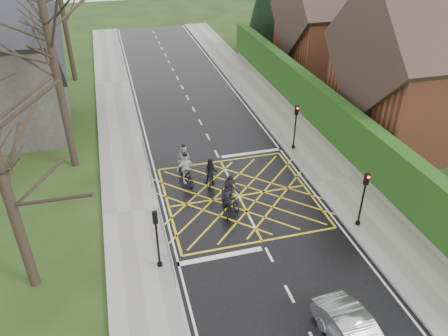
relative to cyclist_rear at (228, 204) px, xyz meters
name	(u,v)px	position (x,y,z in m)	size (l,w,h in m)	color
ground	(239,196)	(1.04, 1.38, -0.60)	(120.00, 120.00, 0.00)	black
road	(239,196)	(1.04, 1.38, -0.59)	(9.00, 80.00, 0.01)	black
sidewalk_right	(335,180)	(7.04, 1.38, -0.52)	(3.00, 80.00, 0.15)	gray
sidewalk_left	(131,212)	(-4.96, 1.38, -0.52)	(3.00, 80.00, 0.15)	gray
stone_wall	(318,129)	(8.79, 7.38, -0.25)	(0.50, 38.00, 0.70)	slate
hedge	(321,106)	(8.79, 7.38, 1.50)	(0.90, 38.00, 2.80)	#103A0F
house_near	(436,70)	(15.79, 5.38, 4.13)	(11.80, 9.80, 11.30)	brown
house_far	(335,26)	(15.79, 19.38, 3.76)	(9.80, 8.80, 10.30)	brown
conifer	(266,4)	(11.79, 27.38, 4.39)	(4.60, 4.60, 10.00)	black
tree_near	(49,39)	(-7.96, 7.38, 7.31)	(9.24, 9.24, 11.44)	black
railing_south	(165,239)	(-3.61, -2.12, 0.18)	(0.05, 5.04, 1.03)	slate
railing_north	(147,160)	(-3.61, 5.38, 0.19)	(0.05, 6.04, 1.03)	slate
traffic_light_ne	(295,128)	(6.14, 5.57, 1.06)	(0.24, 0.31, 3.21)	black
traffic_light_se	(362,200)	(6.14, -2.83, 1.06)	(0.24, 0.31, 3.21)	black
traffic_light_sw	(157,240)	(-4.06, -3.12, 1.06)	(0.24, 0.31, 3.21)	black
cyclist_rear	(228,204)	(0.00, 0.00, 0.00)	(1.09, 2.00, 1.85)	black
cyclist_back	(211,175)	(-0.17, 2.97, 0.06)	(1.09, 1.79, 1.74)	black
cyclist_mid	(230,195)	(0.34, 0.68, 0.08)	(1.23, 2.03, 1.87)	black
cyclist_front	(186,172)	(-1.56, 3.50, 0.15)	(1.17, 2.11, 2.04)	black
cyclist_lead	(184,161)	(-1.37, 5.03, 0.00)	(1.06, 1.88, 1.74)	yellow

